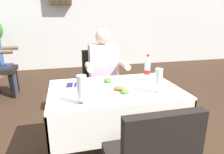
# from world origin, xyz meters

# --- Properties ---
(back_wall) EXTENTS (11.00, 0.12, 2.79)m
(back_wall) POSITION_xyz_m (0.00, 4.02, 1.40)
(back_wall) COLOR silver
(back_wall) RESTS_ON ground
(main_dining_table) EXTENTS (1.21, 0.79, 0.76)m
(main_dining_table) POSITION_xyz_m (-0.06, 0.01, 0.58)
(main_dining_table) COLOR white
(main_dining_table) RESTS_ON ground
(chair_far_diner_seat) EXTENTS (0.44, 0.50, 0.97)m
(chair_far_diner_seat) POSITION_xyz_m (-0.06, 0.80, 0.55)
(chair_far_diner_seat) COLOR black
(chair_far_diner_seat) RESTS_ON ground
(seated_diner_far) EXTENTS (0.50, 0.46, 1.26)m
(seated_diner_far) POSITION_xyz_m (-0.02, 0.69, 0.71)
(seated_diner_far) COLOR #282D42
(seated_diner_far) RESTS_ON ground
(plate_near_camera) EXTENTS (0.25, 0.25, 0.05)m
(plate_near_camera) POSITION_xyz_m (-0.04, -0.13, 0.77)
(plate_near_camera) COLOR white
(plate_near_camera) RESTS_ON main_dining_table
(plate_far_diner) EXTENTS (0.22, 0.22, 0.05)m
(plate_far_diner) POSITION_xyz_m (-0.10, 0.15, 0.77)
(plate_far_diner) COLOR white
(plate_far_diner) RESTS_ON main_dining_table
(beer_glass_left) EXTENTS (0.08, 0.08, 0.23)m
(beer_glass_left) POSITION_xyz_m (-0.39, -0.27, 0.87)
(beer_glass_left) COLOR white
(beer_glass_left) RESTS_ON main_dining_table
(beer_glass_middle) EXTENTS (0.07, 0.07, 0.22)m
(beer_glass_middle) POSITION_xyz_m (0.27, -0.20, 0.87)
(beer_glass_middle) COLOR white
(beer_glass_middle) RESTS_ON main_dining_table
(cola_bottle_primary) EXTENTS (0.06, 0.06, 0.28)m
(cola_bottle_primary) POSITION_xyz_m (0.33, 0.16, 0.88)
(cola_bottle_primary) COLOR silver
(cola_bottle_primary) RESTS_ON main_dining_table
(napkin_cutlery_set) EXTENTS (0.18, 0.19, 0.01)m
(napkin_cutlery_set) POSITION_xyz_m (-0.42, 0.19, 0.76)
(napkin_cutlery_set) COLOR #231E4C
(napkin_cutlery_set) RESTS_ON main_dining_table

